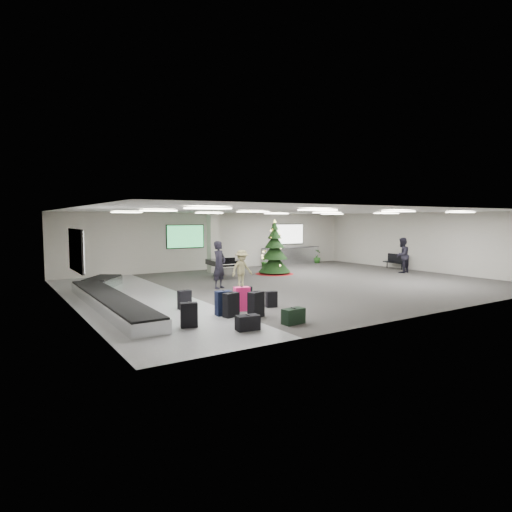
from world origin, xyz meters
TOP-DOWN VIEW (x-y plane):
  - ground at (0.00, 0.00)m, footprint 18.00×18.00m
  - room_envelope at (-0.38, 0.67)m, footprint 18.02×14.02m
  - baggage_carousel at (-7.84, -0.08)m, footprint 2.28×9.71m
  - service_counter at (5.00, 6.65)m, footprint 4.05×0.65m
  - suitcase_0 at (-4.73, -4.51)m, footprint 0.54×0.40m
  - suitcase_1 at (-5.34, -4.12)m, footprint 0.50×0.34m
  - pink_suitcase at (-4.63, -3.53)m, footprint 0.52×0.35m
  - suitcase_3 at (-3.98, -2.74)m, footprint 0.44×0.34m
  - navy_suitcase at (-5.41, -3.79)m, footprint 0.49×0.31m
  - suitcase_5 at (-6.86, -4.56)m, footprint 0.49×0.36m
  - green_duffel at (-4.30, -5.72)m, footprint 0.66×0.38m
  - suitcase_7 at (-3.56, -3.60)m, footprint 0.39×0.25m
  - suitcase_8 at (-6.04, -2.35)m, footprint 0.42×0.26m
  - black_duffel at (-5.71, -5.64)m, footprint 0.63×0.40m
  - christmas_tree at (1.40, 3.31)m, footprint 2.00×2.00m
  - grand_piano at (-1.45, 3.49)m, footprint 1.59×1.95m
  - bench at (8.59, 1.47)m, footprint 0.51×1.37m
  - traveler_a at (-3.22, 0.65)m, footprint 0.85×0.76m
  - traveler_b at (-2.32, 0.36)m, footprint 1.08×0.71m
  - traveler_bench at (7.33, 0.02)m, footprint 1.05×0.90m
  - potted_plant_left at (2.58, 6.09)m, footprint 0.47×0.50m
  - potted_plant_right at (6.91, 6.39)m, footprint 0.69×0.69m

SIDE VIEW (x-z plane):
  - ground at x=0.00m, z-range 0.00..0.00m
  - black_duffel at x=-5.71m, z-range -0.01..0.40m
  - green_duffel at x=-4.30m, z-range -0.01..0.43m
  - baggage_carousel at x=-7.84m, z-range 0.00..0.43m
  - suitcase_7 at x=-3.56m, z-range -0.01..0.53m
  - suitcase_3 at x=-3.98m, z-range -0.01..0.59m
  - suitcase_8 at x=-6.04m, z-range -0.01..0.61m
  - suitcase_5 at x=-6.86m, z-range -0.01..0.67m
  - suitcase_1 at x=-5.34m, z-range -0.01..0.72m
  - navy_suitcase at x=-5.41m, z-range -0.01..0.74m
  - potted_plant_left at x=2.58m, z-range 0.00..0.73m
  - suitcase_0 at x=-4.73m, z-range -0.01..0.75m
  - pink_suitcase at x=-4.63m, z-range -0.01..0.76m
  - potted_plant_right at x=6.91m, z-range 0.00..0.88m
  - bench at x=8.59m, z-range 0.05..0.91m
  - service_counter at x=5.00m, z-range 0.01..1.09m
  - grand_piano at x=-1.45m, z-range 0.22..1.24m
  - traveler_b at x=-2.32m, z-range 0.00..1.57m
  - traveler_bench at x=7.33m, z-range 0.00..1.87m
  - christmas_tree at x=1.40m, z-range -0.45..2.40m
  - traveler_a at x=-3.22m, z-range 0.00..1.95m
  - room_envelope at x=-0.38m, z-range 0.73..3.94m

